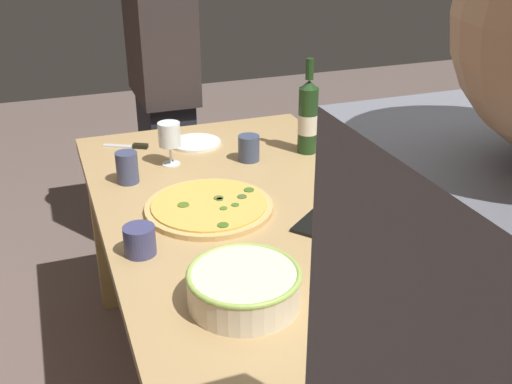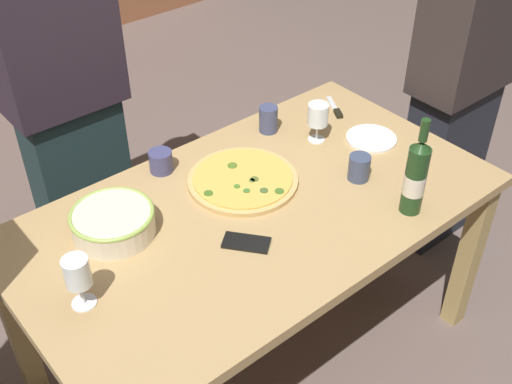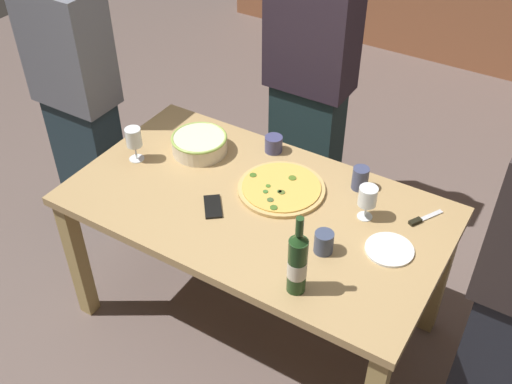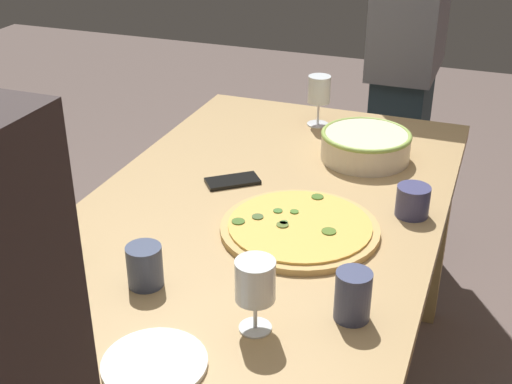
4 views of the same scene
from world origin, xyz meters
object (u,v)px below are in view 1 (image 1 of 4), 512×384
(cup_amber, at_px, (249,148))
(pizza_knife, at_px, (132,146))
(pizza, at_px, (209,207))
(dining_table, at_px, (256,237))
(side_plate, at_px, (196,143))
(wine_bottle, at_px, (308,117))
(cell_phone, at_px, (313,223))
(serving_bowl, at_px, (244,285))
(wine_glass_near_pizza, at_px, (169,135))
(wine_glass_by_bottle, at_px, (374,295))
(cup_ceramic, at_px, (140,240))
(person_host, at_px, (164,93))
(cup_spare, at_px, (127,168))

(cup_amber, xyz_separation_m, pizza_knife, (0.26, 0.37, -0.04))
(cup_amber, bearing_deg, pizza, 143.46)
(dining_table, relative_size, cup_amber, 17.52)
(cup_amber, xyz_separation_m, side_plate, (0.22, 0.14, -0.04))
(dining_table, xyz_separation_m, wine_bottle, (0.37, -0.33, 0.23))
(cell_phone, bearing_deg, pizza_knife, -12.51)
(serving_bowl, height_order, wine_glass_near_pizza, wine_glass_near_pizza)
(wine_glass_by_bottle, height_order, cup_ceramic, wine_glass_by_bottle)
(wine_glass_near_pizza, relative_size, side_plate, 0.80)
(wine_bottle, xyz_separation_m, cell_phone, (-0.51, 0.21, -0.13))
(wine_glass_by_bottle, xyz_separation_m, person_host, (1.77, 0.05, -0.06))
(side_plate, bearing_deg, cell_phone, -168.51)
(wine_bottle, bearing_deg, cup_spare, 93.80)
(serving_bowl, xyz_separation_m, side_plate, (1.01, -0.16, -0.04))
(wine_glass_by_bottle, bearing_deg, dining_table, 1.88)
(side_plate, bearing_deg, pizza, 169.28)
(cup_spare, relative_size, person_host, 0.07)
(cup_spare, height_order, side_plate, cup_spare)
(serving_bowl, bearing_deg, side_plate, -8.74)
(cell_phone, xyz_separation_m, pizza_knife, (0.77, 0.38, 0.00))
(cup_amber, height_order, cup_spare, cup_spare)
(pizza, distance_m, wine_glass_near_pizza, 0.39)
(wine_glass_near_pizza, bearing_deg, dining_table, -159.67)
(pizza, bearing_deg, wine_bottle, -55.02)
(wine_glass_near_pizza, xyz_separation_m, side_plate, (0.16, -0.13, -0.10))
(cup_ceramic, xyz_separation_m, pizza_knife, (0.76, -0.11, -0.03))
(serving_bowl, xyz_separation_m, pizza_knife, (1.06, 0.08, -0.04))
(wine_glass_near_pizza, bearing_deg, cup_spare, 120.94)
(serving_bowl, xyz_separation_m, wine_glass_near_pizza, (0.85, -0.02, 0.06))
(wine_glass_by_bottle, distance_m, person_host, 1.77)
(dining_table, height_order, serving_bowl, serving_bowl)
(serving_bowl, height_order, cup_ceramic, serving_bowl)
(pizza_knife, bearing_deg, cup_spare, 168.41)
(cup_spare, bearing_deg, cup_amber, -84.62)
(serving_bowl, relative_size, cup_ceramic, 3.15)
(serving_bowl, bearing_deg, pizza_knife, 4.19)
(cup_spare, distance_m, pizza_knife, 0.31)
(serving_bowl, height_order, wine_glass_by_bottle, wine_glass_by_bottle)
(serving_bowl, bearing_deg, person_host, -5.64)
(wine_glass_near_pizza, bearing_deg, pizza_knife, 26.19)
(cell_phone, relative_size, person_host, 0.09)
(serving_bowl, distance_m, cell_phone, 0.42)
(cup_ceramic, height_order, cell_phone, cup_ceramic)
(serving_bowl, distance_m, side_plate, 1.02)
(cup_ceramic, xyz_separation_m, cell_phone, (-0.01, -0.49, -0.03))
(wine_bottle, distance_m, cup_spare, 0.66)
(pizza, height_order, serving_bowl, serving_bowl)
(wine_bottle, distance_m, cup_ceramic, 0.87)
(side_plate, bearing_deg, pizza_knife, 78.75)
(wine_bottle, height_order, cup_amber, wine_bottle)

